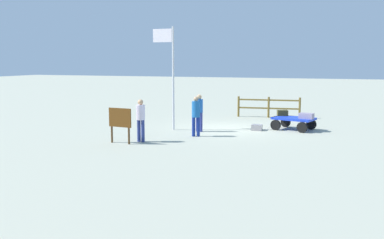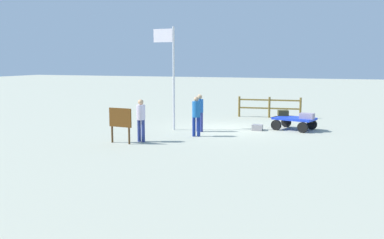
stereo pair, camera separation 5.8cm
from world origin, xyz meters
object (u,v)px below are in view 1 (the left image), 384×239
at_px(worker_trailing, 196,113).
at_px(signboard, 120,120).
at_px(luggage_cart, 293,121).
at_px(flagpole, 170,67).
at_px(worker_supervisor, 141,117).
at_px(suitcase_olive, 282,113).
at_px(suitcase_dark, 306,116).
at_px(suitcase_navy, 257,128).
at_px(worker_lead, 199,110).

bearing_deg(worker_trailing, signboard, 47.38).
distance_m(luggage_cart, flagpole, 6.25).
bearing_deg(worker_trailing, luggage_cart, -138.89).
bearing_deg(worker_supervisor, flagpole, -89.23).
xyz_separation_m(suitcase_olive, worker_trailing, (3.13, 3.75, 0.29)).
relative_size(suitcase_dark, flagpole, 0.15).
bearing_deg(signboard, suitcase_dark, -140.43).
xyz_separation_m(suitcase_navy, signboard, (4.42, 4.94, 0.77)).
bearing_deg(suitcase_navy, suitcase_dark, -166.70).
height_order(worker_trailing, worker_supervisor, worker_trailing).
bearing_deg(luggage_cart, signboard, 43.66).
bearing_deg(suitcase_dark, worker_lead, 20.58).
height_order(suitcase_navy, flagpole, flagpole).
bearing_deg(worker_lead, luggage_cart, -153.52).
bearing_deg(worker_supervisor, luggage_cart, -136.15).
bearing_deg(luggage_cart, worker_trailing, 41.11).
relative_size(luggage_cart, flagpole, 0.43).
distance_m(suitcase_navy, worker_supervisor, 5.87).
relative_size(suitcase_dark, suitcase_olive, 1.19).
height_order(flagpole, signboard, flagpole).
xyz_separation_m(suitcase_dark, worker_supervisor, (5.98, 4.89, 0.29)).
distance_m(luggage_cart, worker_supervisor, 7.46).
relative_size(flagpole, signboard, 3.43).
bearing_deg(suitcase_dark, flagpole, 15.43).
height_order(suitcase_dark, worker_trailing, worker_trailing).
height_order(worker_supervisor, signboard, worker_supervisor).
relative_size(suitcase_navy, signboard, 0.35).
height_order(worker_lead, flagpole, flagpole).
xyz_separation_m(suitcase_navy, worker_trailing, (2.15, 2.46, 0.87)).
distance_m(worker_supervisor, signboard, 0.84).
distance_m(luggage_cart, worker_lead, 4.48).
distance_m(worker_lead, worker_trailing, 1.28).
bearing_deg(suitcase_dark, worker_supervisor, 39.32).
relative_size(worker_trailing, signboard, 1.23).
xyz_separation_m(worker_trailing, signboard, (2.28, 2.48, -0.09)).
height_order(worker_lead, worker_trailing, worker_trailing).
height_order(worker_lead, signboard, worker_lead).
height_order(luggage_cart, worker_trailing, worker_trailing).
xyz_separation_m(suitcase_olive, worker_lead, (3.40, 2.50, 0.28)).
bearing_deg(worker_lead, flagpole, -2.50).
relative_size(suitcase_dark, worker_trailing, 0.41).
distance_m(suitcase_dark, worker_lead, 4.91).
xyz_separation_m(luggage_cart, worker_trailing, (3.70, 3.23, 0.57)).
distance_m(suitcase_olive, signboard, 8.25).
bearing_deg(flagpole, worker_trailing, 142.35).
bearing_deg(luggage_cart, flagpole, 19.54).
bearing_deg(signboard, worker_supervisor, -138.09).
relative_size(worker_lead, signboard, 1.23).
distance_m(suitcase_dark, suitcase_olive, 1.42).
bearing_deg(worker_lead, suitcase_olive, -143.70).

